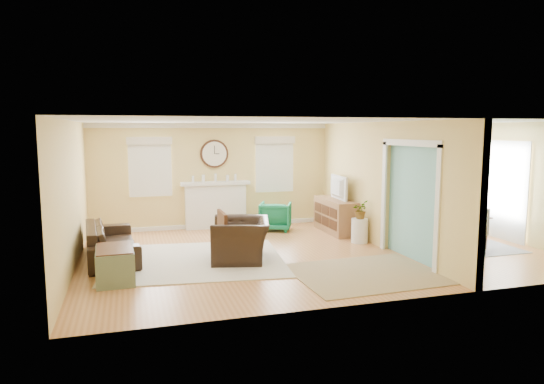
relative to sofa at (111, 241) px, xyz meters
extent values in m
plane|color=#AC6C37|center=(3.90, -0.58, -0.33)|extent=(9.00, 9.00, 0.00)
cube|color=#E7CC77|center=(3.90, 2.42, 0.97)|extent=(9.00, 0.02, 2.60)
cube|color=#E7CC77|center=(3.90, -3.58, 0.97)|extent=(9.00, 0.02, 2.60)
cube|color=#E7CC77|center=(-0.60, -0.58, 0.97)|extent=(0.02, 6.00, 2.60)
cube|color=#E7CC77|center=(8.40, -0.58, 0.97)|extent=(0.02, 6.00, 2.60)
cube|color=white|center=(3.90, -0.58, 2.27)|extent=(9.00, 6.00, 0.02)
cube|color=#E7CC77|center=(5.40, 0.82, 0.97)|extent=(0.12, 3.20, 2.60)
cube|color=#E7CC77|center=(5.40, -3.08, 0.97)|extent=(0.12, 1.00, 2.60)
cube|color=#E7CC77|center=(5.40, -1.68, 2.07)|extent=(0.12, 1.80, 0.40)
cube|color=white|center=(5.33, -0.78, 0.77)|extent=(0.04, 0.12, 2.20)
cube|color=white|center=(5.33, -2.58, 0.77)|extent=(0.04, 0.12, 2.20)
cube|color=white|center=(5.33, -1.68, 1.87)|extent=(0.04, 1.92, 0.12)
cube|color=#74BFC3|center=(5.47, -0.58, 0.97)|extent=(0.02, 6.00, 2.60)
cube|color=white|center=(2.40, 2.30, 0.22)|extent=(1.50, 0.24, 1.10)
cube|color=white|center=(2.40, 2.27, 0.80)|extent=(1.70, 0.30, 0.08)
cube|color=black|center=(2.40, 2.40, 0.17)|extent=(0.85, 0.02, 0.75)
cube|color=gold|center=(2.40, 2.29, 0.09)|extent=(0.85, 0.02, 0.62)
cylinder|color=#482414|center=(2.40, 2.39, 1.52)|extent=(0.70, 0.06, 0.70)
cylinder|color=silver|center=(2.40, 2.36, 1.52)|extent=(0.60, 0.01, 0.60)
cube|color=black|center=(2.40, 2.35, 1.62)|extent=(0.02, 0.01, 0.20)
cube|color=black|center=(2.46, 2.35, 1.52)|extent=(0.12, 0.01, 0.02)
cube|color=white|center=(0.85, 2.40, 1.22)|extent=(0.90, 0.03, 1.30)
cube|color=white|center=(0.85, 2.37, 1.22)|extent=(1.00, 0.04, 1.40)
cube|color=beige|center=(0.85, 2.33, 1.85)|extent=(1.05, 0.10, 0.18)
cube|color=white|center=(3.95, 2.40, 1.22)|extent=(0.90, 0.03, 1.30)
cube|color=white|center=(3.95, 2.37, 1.22)|extent=(1.00, 0.04, 1.40)
cube|color=beige|center=(3.95, 2.33, 1.85)|extent=(1.05, 0.10, 0.18)
cube|color=white|center=(8.37, -0.58, 0.77)|extent=(0.03, 1.60, 2.10)
cube|color=white|center=(8.34, -0.58, 0.77)|extent=(0.03, 1.70, 2.20)
cylinder|color=gold|center=(6.90, -0.58, 2.12)|extent=(0.02, 0.02, 0.30)
sphere|color=white|center=(6.90, -0.58, 1.87)|extent=(0.30, 0.30, 0.30)
cube|color=beige|center=(1.51, -0.61, -0.32)|extent=(3.51, 3.13, 0.02)
cube|color=tan|center=(4.18, -2.29, -0.32)|extent=(2.51, 2.08, 0.01)
cube|color=gray|center=(6.91, -0.57, -0.33)|extent=(2.22, 2.78, 0.01)
imported|color=black|center=(0.00, 0.00, 0.00)|extent=(1.07, 2.33, 0.66)
imported|color=black|center=(2.34, -0.81, 0.06)|extent=(1.30, 1.41, 0.78)
imported|color=#166348|center=(3.76, 1.65, 0.01)|extent=(0.97, 0.98, 0.68)
cube|color=slate|center=(0.10, -1.47, -0.07)|extent=(0.62, 0.98, 0.53)
cube|color=#482414|center=(0.10, -1.47, 0.21)|extent=(0.59, 0.93, 0.02)
cube|color=olive|center=(5.06, 1.01, 0.07)|extent=(0.51, 1.53, 0.80)
cube|color=#482414|center=(4.80, 0.55, 0.22)|extent=(0.01, 0.41, 0.22)
cube|color=#482414|center=(4.80, 0.55, -0.05)|extent=(0.01, 0.41, 0.22)
cube|color=#482414|center=(4.80, 1.01, 0.22)|extent=(0.01, 0.41, 0.22)
cube|color=#482414|center=(4.80, 1.01, -0.05)|extent=(0.01, 0.41, 0.22)
cube|color=#482414|center=(4.80, 1.47, 0.22)|extent=(0.01, 0.41, 0.22)
cube|color=#482414|center=(4.80, 1.47, -0.05)|extent=(0.01, 0.41, 0.22)
imported|color=black|center=(5.04, 1.01, 0.75)|extent=(0.19, 0.98, 0.56)
cylinder|color=white|center=(5.13, -0.15, -0.07)|extent=(0.36, 0.36, 0.53)
imported|color=#337F33|center=(5.13, -0.15, 0.39)|extent=(0.45, 0.46, 0.39)
imported|color=#482414|center=(6.91, -0.57, 0.01)|extent=(1.09, 1.94, 0.68)
cube|color=gray|center=(6.95, 0.49, 0.15)|extent=(0.45, 0.45, 0.05)
cube|color=gray|center=(6.95, 0.49, 0.41)|extent=(0.44, 0.06, 0.53)
cylinder|color=black|center=(7.13, 0.66, -0.11)|extent=(0.03, 0.03, 0.44)
cylinder|color=black|center=(7.13, 0.30, -0.11)|extent=(0.03, 0.03, 0.44)
cylinder|color=black|center=(6.77, 0.67, -0.11)|extent=(0.03, 0.03, 0.44)
cylinder|color=black|center=(6.77, 0.31, -0.11)|extent=(0.03, 0.03, 0.44)
cube|color=gray|center=(6.83, -1.67, 0.11)|extent=(0.51, 0.51, 0.05)
cube|color=gray|center=(6.83, -1.67, 0.36)|extent=(0.41, 0.16, 0.49)
cylinder|color=black|center=(6.63, -1.78, -0.12)|extent=(0.03, 0.03, 0.41)
cylinder|color=black|center=(6.72, -1.46, -0.12)|extent=(0.03, 0.03, 0.41)
cylinder|color=black|center=(6.95, -1.88, -0.12)|extent=(0.03, 0.03, 0.41)
cylinder|color=black|center=(7.04, -1.55, -0.12)|extent=(0.03, 0.03, 0.41)
cube|color=white|center=(6.31, -0.56, 0.13)|extent=(0.47, 0.47, 0.05)
cube|color=white|center=(6.31, -0.56, 0.39)|extent=(0.08, 0.44, 0.52)
cylinder|color=black|center=(6.15, -0.37, -0.11)|extent=(0.03, 0.03, 0.43)
cylinder|color=black|center=(6.50, -0.39, -0.11)|extent=(0.03, 0.03, 0.43)
cylinder|color=black|center=(6.12, -0.72, -0.11)|extent=(0.03, 0.03, 0.43)
cylinder|color=black|center=(6.47, -0.75, -0.11)|extent=(0.03, 0.03, 0.43)
cube|color=gray|center=(7.51, -0.62, 0.11)|extent=(0.48, 0.48, 0.05)
cube|color=gray|center=(7.51, -0.62, 0.36)|extent=(0.12, 0.41, 0.49)
cylinder|color=black|center=(7.65, -0.81, -0.12)|extent=(0.03, 0.03, 0.41)
cylinder|color=black|center=(7.32, -0.75, -0.12)|extent=(0.03, 0.03, 0.41)
cylinder|color=black|center=(7.71, -0.48, -0.12)|extent=(0.03, 0.03, 0.41)
cylinder|color=black|center=(7.38, -0.42, -0.12)|extent=(0.03, 0.03, 0.41)
camera|label=1|loc=(0.38, -9.50, 2.11)|focal=32.00mm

